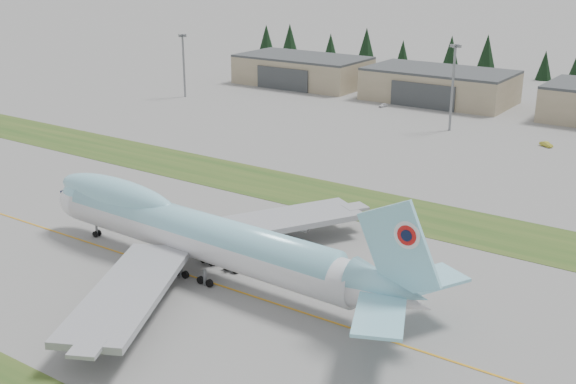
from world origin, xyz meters
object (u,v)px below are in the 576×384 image
Objects in this scene: hangar_left at (302,70)px; service_vehicle_b at (546,147)px; hangar_center at (439,85)px; service_vehicle_a at (383,107)px; boeing_747_freighter at (197,233)px.

hangar_left reaches higher than service_vehicle_b.
hangar_left is at bearing 101.05° from service_vehicle_b.
service_vehicle_a is (-11.09, -18.78, -5.39)m from hangar_center.
service_vehicle_b is at bearing 79.38° from boeing_747_freighter.
hangar_center is (55.00, 0.00, 0.00)m from hangar_left.
hangar_center is 12.46× the size of service_vehicle_b.
boeing_747_freighter is at bearing -81.37° from hangar_center.
service_vehicle_b is at bearing -7.68° from service_vehicle_a.
boeing_747_freighter reaches higher than hangar_center.
service_vehicle_b is (46.79, -38.50, -5.39)m from hangar_center.
hangar_center is at bearing 82.32° from service_vehicle_b.
hangar_left is 12.46× the size of service_vehicle_b.
boeing_747_freighter is at bearing -160.78° from service_vehicle_b.
hangar_left is at bearing 180.00° from hangar_center.
boeing_747_freighter is 166.95m from hangar_left.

